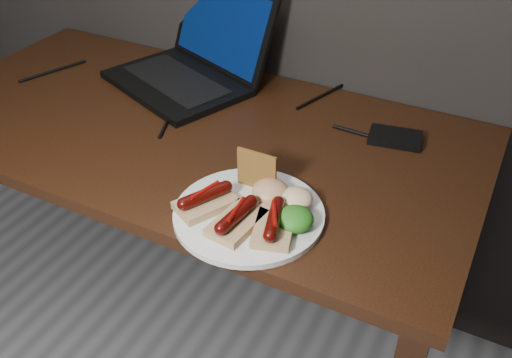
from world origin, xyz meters
The scene contains 12 objects.
desk centered at (0.00, 1.38, 0.66)m, with size 1.40×0.70×0.75m.
laptop centered at (-0.12, 1.60, 0.80)m, with size 0.47×0.45×0.25m.
hard_drive centered at (0.47, 1.55, 0.76)m, with size 0.12×0.08×0.02m, color black.
desk_cables centered at (0.00, 1.52, 0.75)m, with size 0.99×0.49×0.01m.
plate centered at (0.29, 1.15, 0.76)m, with size 0.29×0.29×0.01m, color silver.
bread_sausage_left centered at (0.21, 1.12, 0.78)m, with size 0.12×0.13×0.04m.
bread_sausage_center centered at (0.29, 1.10, 0.78)m, with size 0.08×0.12×0.04m.
bread_sausage_right centered at (0.36, 1.12, 0.78)m, with size 0.10×0.13×0.04m.
crispbread centered at (0.27, 1.23, 0.80)m, with size 0.09×0.01×0.09m, color #A26C2C.
salad_greens centered at (0.39, 1.15, 0.78)m, with size 0.07×0.07×0.04m, color #196113.
salsa_mound centered at (0.31, 1.20, 0.78)m, with size 0.07×0.07×0.04m, color #A42210.
coleslaw_mound centered at (0.37, 1.21, 0.78)m, with size 0.06×0.06×0.04m, color beige.
Camera 1 is at (0.69, 0.40, 1.46)m, focal length 40.00 mm.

